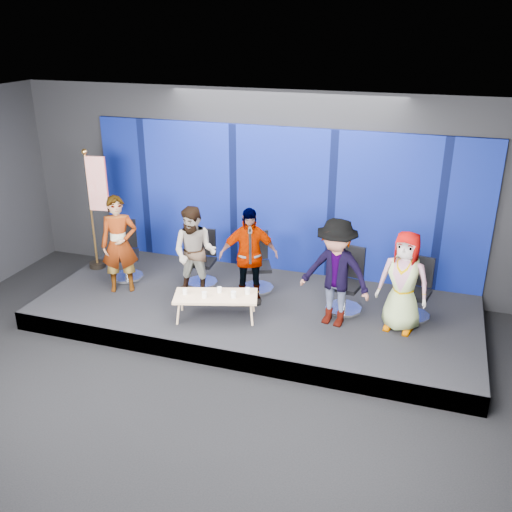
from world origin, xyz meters
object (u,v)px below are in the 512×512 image
object	(u,v)px
panelist_d	(335,273)
coffee_table	(216,297)
chair_c	(257,271)
mug_b	(204,295)
mug_c	(220,290)
chair_d	(346,290)
panelist_c	(248,256)
mug_e	(248,291)
chair_b	(203,266)
chair_e	(415,298)
flag_stand	(96,207)
mug_a	(185,292)
panelist_e	(404,282)
panelist_b	(195,253)
panelist_a	(119,244)
chair_a	(126,260)
mug_d	(234,295)

from	to	relation	value
panelist_d	coffee_table	distance (m)	1.84
chair_c	mug_b	bearing A→B (deg)	-131.03
mug_c	coffee_table	bearing A→B (deg)	-101.20
chair_d	coffee_table	world-z (taller)	chair_d
mug_b	panelist_d	bearing A→B (deg)	15.71
panelist_c	mug_e	distance (m)	0.63
mug_c	mug_e	bearing A→B (deg)	11.12
chair_b	coffee_table	bearing A→B (deg)	-62.42
chair_e	flag_stand	bearing A→B (deg)	-170.07
coffee_table	mug_c	world-z (taller)	mug_c
panelist_d	mug_b	size ratio (longest dim) A/B	17.77
chair_e	mug_a	xyz separation A→B (m)	(-3.34, -1.13, 0.12)
panelist_e	mug_b	distance (m)	2.93
chair_e	panelist_e	xyz separation A→B (m)	(-0.18, -0.47, 0.45)
panelist_b	chair_c	distance (m)	1.13
mug_a	panelist_a	bearing A→B (deg)	158.73
chair_d	flag_stand	xyz separation A→B (m)	(-4.54, 0.23, 0.83)
panelist_d	mug_c	bearing A→B (deg)	-159.19
panelist_c	chair_a	bearing A→B (deg)	151.06
mug_c	mug_d	bearing A→B (deg)	-19.97
chair_a	mug_e	size ratio (longest dim) A/B	10.54
flag_stand	chair_a	bearing A→B (deg)	-26.88
panelist_e	mug_c	xyz separation A→B (m)	(-2.68, -0.44, -0.33)
panelist_b	chair_e	world-z (taller)	panelist_b
mug_b	flag_stand	xyz separation A→B (m)	(-2.58, 1.25, 0.74)
panelist_e	flag_stand	world-z (taller)	flag_stand
coffee_table	mug_d	bearing A→B (deg)	2.36
chair_e	mug_e	size ratio (longest dim) A/B	9.80
panelist_d	mug_e	distance (m)	1.37
mug_c	mug_d	xyz separation A→B (m)	(0.26, -0.10, 0.01)
panelist_d	panelist_a	bearing A→B (deg)	-169.43
chair_b	mug_b	world-z (taller)	chair_b
chair_a	mug_a	bearing A→B (deg)	-59.73
panelist_a	coffee_table	size ratio (longest dim) A/B	1.21
chair_a	coffee_table	world-z (taller)	chair_a
chair_a	chair_e	xyz separation A→B (m)	(4.95, 0.11, -0.02)
panelist_e	flag_stand	xyz separation A→B (m)	(-5.42, 0.58, 0.41)
mug_a	panelist_e	bearing A→B (deg)	11.85
panelist_d	flag_stand	size ratio (longest dim) A/B	0.75
panelist_c	chair_e	size ratio (longest dim) A/B	1.69
panelist_b	panelist_c	world-z (taller)	panelist_c
mug_e	flag_stand	world-z (taller)	flag_stand
panelist_b	panelist_d	distance (m)	2.35
chair_c	chair_b	bearing A→B (deg)	160.93
panelist_b	flag_stand	xyz separation A→B (m)	(-2.11, 0.51, 0.40)
panelist_d	mug_e	world-z (taller)	panelist_d
chair_b	coffee_table	distance (m)	1.30
panelist_a	mug_c	size ratio (longest dim) A/B	19.09
mug_d	flag_stand	distance (m)	3.28
chair_a	chair_d	xyz separation A→B (m)	(3.90, -0.00, 0.00)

